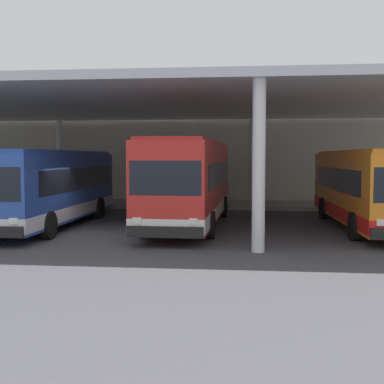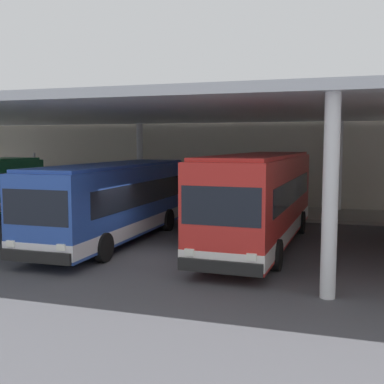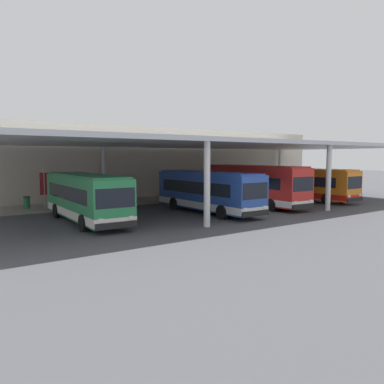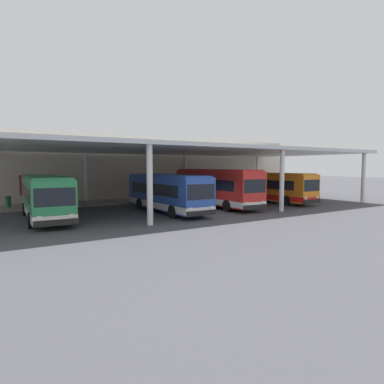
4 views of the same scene
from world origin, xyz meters
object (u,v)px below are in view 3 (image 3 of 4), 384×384
trash_bin (27,203)px  banner_sign (44,186)px  bus_nearest_bay (86,197)px  bus_middle_bay (253,185)px  bus_far_bay (305,184)px  bench_waiting (70,199)px  bus_second_bay (207,191)px

trash_bin → banner_sign: size_ratio=0.31×
bus_nearest_bay → bus_middle_bay: size_ratio=0.93×
trash_bin → bus_far_bay: bearing=-18.6°
bench_waiting → bus_nearest_bay: bearing=-101.2°
bus_middle_bay → trash_bin: bus_middle_bay is taller
bus_second_bay → bus_middle_bay: (5.79, 0.93, 0.19)m
bench_waiting → trash_bin: size_ratio=1.84×
banner_sign → bus_second_bay: bearing=-40.8°
bus_second_bay → bus_nearest_bay: bearing=172.1°
bus_nearest_bay → bus_middle_bay: bus_middle_bay is taller
bus_nearest_bay → bus_middle_bay: 15.02m
bus_second_bay → trash_bin: 14.46m
bus_far_bay → bus_middle_bay: bearing=179.7°
bus_second_bay → trash_bin: size_ratio=10.75×
bench_waiting → bus_middle_bay: bearing=-32.5°
bus_nearest_bay → bench_waiting: (1.62, 8.20, -0.99)m
trash_bin → banner_sign: bearing=-19.7°
bus_second_bay → trash_bin: bus_second_bay is taller
bus_nearest_bay → banner_sign: size_ratio=3.32×
bus_middle_bay → bus_nearest_bay: bearing=178.6°
banner_sign → trash_bin: bearing=160.3°
bus_nearest_bay → trash_bin: 8.09m
bus_second_bay → banner_sign: banner_sign is taller
bus_middle_bay → banner_sign: bus_middle_bay is taller
bus_nearest_bay → bus_second_bay: bearing=-7.9°
bus_middle_bay → banner_sign: bearing=154.0°
bus_second_bay → bus_middle_bay: 5.86m
bus_nearest_bay → bench_waiting: bearing=78.8°
bus_far_bay → banner_sign: 24.29m
bus_nearest_bay → trash_bin: bearing=104.4°
bus_far_bay → bench_waiting: bearing=157.4°
bus_middle_bay → trash_bin: (-17.02, 8.13, -1.16)m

